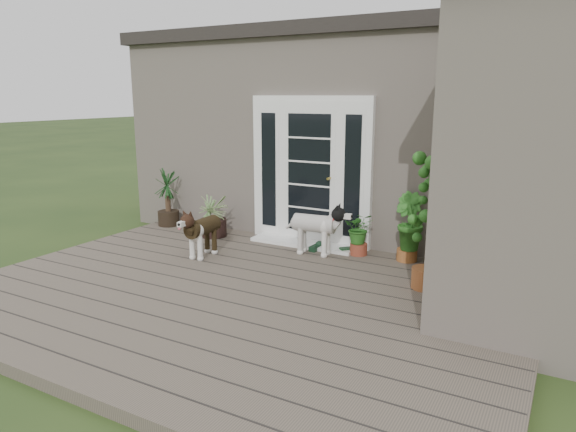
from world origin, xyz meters
The scene contains 16 objects.
deck centered at (0.00, 0.40, 0.06)m, with size 6.20×4.60×0.12m, color #6B5B4C.
house_main centered at (0.00, 4.65, 1.55)m, with size 7.40×4.00×3.10m, color #665E54.
roof_main centered at (0.00, 4.65, 3.20)m, with size 7.60×4.20×0.20m, color #2D2826.
house_wing centered at (2.90, 1.50, 1.55)m, with size 1.60×2.40×3.10m, color #665E54.
door_unit centered at (-0.20, 2.60, 1.19)m, with size 1.90×0.14×2.15m, color white.
door_step centered at (-0.20, 2.40, 0.14)m, with size 1.60×0.40×0.05m, color white.
brindle_dog centered at (-1.13, 1.23, 0.43)m, with size 0.31×0.73×0.61m, color #332612, non-canonical shape.
white_dog centered at (0.15, 2.05, 0.44)m, with size 0.33×0.77×0.64m, color white, non-canonical shape.
spider_plant centered at (-1.66, 2.16, 0.48)m, with size 0.68×0.68×0.73m, color #94A767, non-canonical shape.
yucca centered at (-2.75, 2.36, 0.61)m, with size 0.67×0.67×0.97m, color black, non-canonical shape.
herb_a centered at (0.69, 2.34, 0.37)m, with size 0.40×0.40×0.51m, color #1B5F20.
herb_b centered at (1.35, 2.40, 0.46)m, with size 0.46×0.46×0.69m, color #17521D.
herb_c centered at (1.95, 2.29, 0.38)m, with size 0.33×0.33×0.51m, color #235A19.
sapling centered at (1.83, 1.50, 0.97)m, with size 0.50×0.50×1.70m, color #235618, non-canonical shape.
clog_left centered at (0.08, 2.26, 0.17)m, with size 0.14×0.30×0.09m, color black, non-canonical shape.
clog_right centered at (0.54, 2.37, 0.17)m, with size 0.15×0.31×0.09m, color black, non-canonical shape.
Camera 1 is at (3.19, -4.18, 2.27)m, focal length 32.54 mm.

